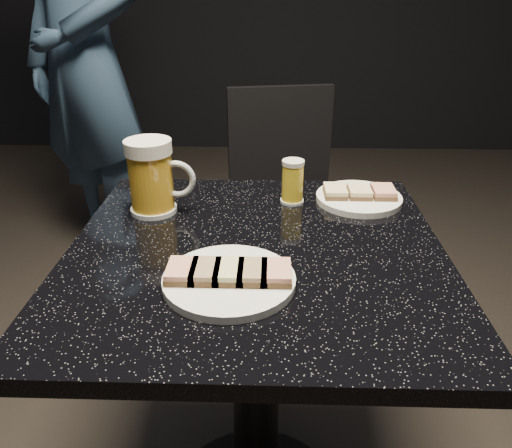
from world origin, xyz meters
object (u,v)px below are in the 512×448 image
at_px(beer_tumbler, 293,182).
at_px(chair, 285,193).
at_px(plate_large, 229,280).
at_px(table, 256,350).
at_px(beer_mug, 152,177).
at_px(patron, 85,64).
at_px(plate_small, 359,198).

bearing_deg(beer_tumbler, chair, 89.67).
distance_m(plate_large, chair, 1.03).
distance_m(plate_large, table, 0.28).
relative_size(table, beer_tumbler, 7.65).
height_order(beer_mug, beer_tumbler, beer_mug).
bearing_deg(beer_mug, plate_large, -57.07).
xyz_separation_m(patron, table, (0.74, -1.29, -0.38)).
bearing_deg(beer_mug, table, -35.34).
bearing_deg(patron, plate_large, -30.47).
bearing_deg(plate_large, beer_tumbler, 71.37).
height_order(patron, table, patron).
bearing_deg(patron, beer_mug, -32.21).
xyz_separation_m(plate_small, table, (-0.22, -0.23, -0.25)).
distance_m(patron, chair, 1.00).
bearing_deg(chair, plate_large, -96.80).
bearing_deg(patron, beer_tumbler, -19.66).
xyz_separation_m(plate_large, patron, (-0.70, 1.42, 0.13)).
bearing_deg(plate_small, beer_mug, -171.30).
xyz_separation_m(plate_small, beer_tumbler, (-0.15, -0.01, 0.04)).
height_order(patron, beer_mug, patron).
xyz_separation_m(plate_small, patron, (-0.97, 1.07, 0.13)).
height_order(plate_small, beer_tumbler, beer_tumbler).
bearing_deg(table, beer_tumbler, 71.08).
xyz_separation_m(patron, beer_tumbler, (0.82, -1.08, -0.09)).
xyz_separation_m(beer_mug, chair, (0.30, 0.71, -0.33)).
xyz_separation_m(plate_large, beer_tumbler, (0.11, 0.34, 0.04)).
distance_m(plate_large, beer_tumbler, 0.36).
height_order(plate_small, chair, chair).
xyz_separation_m(plate_large, table, (0.04, 0.12, -0.25)).
bearing_deg(beer_mug, chair, 67.15).
relative_size(plate_large, beer_tumbler, 2.23).
relative_size(plate_small, beer_tumbler, 1.95).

